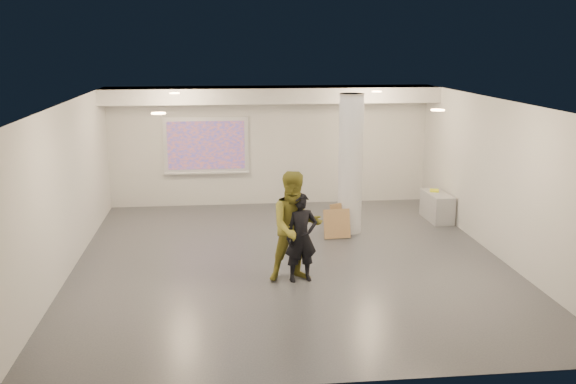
{
  "coord_description": "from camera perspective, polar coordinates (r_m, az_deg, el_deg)",
  "views": [
    {
      "loc": [
        -1.31,
        -11.44,
        4.03
      ],
      "look_at": [
        0.0,
        0.4,
        1.25
      ],
      "focal_mm": 40.0,
      "sensor_mm": 36.0,
      "label": 1
    }
  ],
  "objects": [
    {
      "name": "soffit_band",
      "position": [
        15.49,
        -1.46,
        8.65
      ],
      "size": [
        8.0,
        1.1,
        0.36
      ],
      "primitive_type": "cube",
      "color": "silver",
      "rests_on": "ceiling"
    },
    {
      "name": "woman",
      "position": [
        11.01,
        1.18,
        -4.05
      ],
      "size": [
        0.62,
        0.46,
        1.56
      ],
      "primitive_type": "imported",
      "rotation": [
        0.0,
        0.0,
        0.16
      ],
      "color": "black",
      "rests_on": "floor"
    },
    {
      "name": "downlight_sw",
      "position": [
        10.04,
        -11.45,
        6.87
      ],
      "size": [
        0.22,
        0.22,
        0.02
      ],
      "primitive_type": "cylinder",
      "color": "#FABF7C",
      "rests_on": "ceiling"
    },
    {
      "name": "floor",
      "position": [
        12.2,
        0.21,
        -6.15
      ],
      "size": [
        8.0,
        9.0,
        0.01
      ],
      "primitive_type": "cube",
      "color": "#3A3C42",
      "rests_on": "ground"
    },
    {
      "name": "downlight_nw",
      "position": [
        14.01,
        -10.05,
        8.64
      ],
      "size": [
        0.22,
        0.22,
        0.02
      ],
      "primitive_type": "cylinder",
      "color": "#FABF7C",
      "rests_on": "ceiling"
    },
    {
      "name": "wall_front",
      "position": [
        7.5,
        4.15,
        -6.61
      ],
      "size": [
        8.0,
        0.01,
        3.0
      ],
      "primitive_type": "cube",
      "color": "silver",
      "rests_on": "floor"
    },
    {
      "name": "cardboard_front",
      "position": [
        13.56,
        4.37,
        -2.84
      ],
      "size": [
        0.58,
        0.25,
        0.62
      ],
      "primitive_type": "cube",
      "rotation": [
        -0.24,
        0.0,
        0.09
      ],
      "color": "#987347",
      "rests_on": "floor"
    },
    {
      "name": "wall_back",
      "position": [
        16.19,
        -1.6,
        4.14
      ],
      "size": [
        8.0,
        0.01,
        3.0
      ],
      "primitive_type": "cube",
      "color": "silver",
      "rests_on": "floor"
    },
    {
      "name": "downlight_se",
      "position": [
        10.59,
        13.17,
        7.11
      ],
      "size": [
        0.22,
        0.22,
        0.02
      ],
      "primitive_type": "cylinder",
      "color": "#FABF7C",
      "rests_on": "ceiling"
    },
    {
      "name": "wall_right",
      "position": [
        12.86,
        18.21,
        1.13
      ],
      "size": [
        0.01,
        9.0,
        3.0
      ],
      "primitive_type": "cube",
      "color": "silver",
      "rests_on": "floor"
    },
    {
      "name": "projection_screen",
      "position": [
        16.09,
        -7.29,
        4.08
      ],
      "size": [
        2.1,
        0.13,
        1.42
      ],
      "color": "silver",
      "rests_on": "wall_back"
    },
    {
      "name": "man",
      "position": [
        10.98,
        0.68,
        -3.1
      ],
      "size": [
        1.01,
        0.83,
        1.92
      ],
      "primitive_type": "imported",
      "rotation": [
        0.0,
        0.0,
        0.12
      ],
      "color": "olive",
      "rests_on": "floor"
    },
    {
      "name": "column",
      "position": [
        13.77,
        5.58,
        2.49
      ],
      "size": [
        0.52,
        0.52,
        3.0
      ],
      "primitive_type": "cylinder",
      "color": "silver",
      "rests_on": "floor"
    },
    {
      "name": "ceiling",
      "position": [
        11.56,
        0.22,
        8.02
      ],
      "size": [
        8.0,
        9.0,
        0.01
      ],
      "primitive_type": "cube",
      "color": "white",
      "rests_on": "floor"
    },
    {
      "name": "cardboard_back",
      "position": [
        13.86,
        4.91,
        -2.35
      ],
      "size": [
        0.62,
        0.39,
        0.68
      ],
      "primitive_type": "cube",
      "rotation": [
        -0.12,
        0.0,
        0.45
      ],
      "color": "#987347",
      "rests_on": "floor"
    },
    {
      "name": "wall_left",
      "position": [
        12.02,
        -19.09,
        0.25
      ],
      "size": [
        0.01,
        9.0,
        3.0
      ],
      "primitive_type": "cube",
      "color": "silver",
      "rests_on": "floor"
    },
    {
      "name": "credenza",
      "position": [
        15.28,
        13.11,
        -1.26
      ],
      "size": [
        0.49,
        1.11,
        0.64
      ],
      "primitive_type": "cube",
      "rotation": [
        0.0,
        0.0,
        0.02
      ],
      "color": "#939699",
      "rests_on": "floor"
    },
    {
      "name": "downlight_ne",
      "position": [
        14.41,
        7.89,
        8.84
      ],
      "size": [
        0.22,
        0.22,
        0.02
      ],
      "primitive_type": "cylinder",
      "color": "#FABF7C",
      "rests_on": "ceiling"
    },
    {
      "name": "postit_pad",
      "position": [
        15.37,
        12.88,
        0.13
      ],
      "size": [
        0.28,
        0.32,
        0.03
      ],
      "primitive_type": "cube",
      "rotation": [
        0.0,
        0.0,
        -0.32
      ],
      "color": "#E6F118",
      "rests_on": "credenza"
    }
  ]
}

